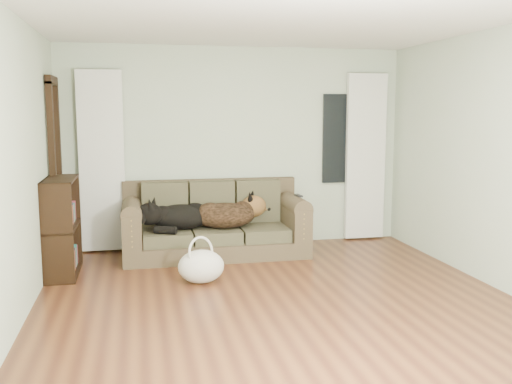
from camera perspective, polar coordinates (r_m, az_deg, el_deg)
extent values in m
plane|color=#442215|center=(5.37, 2.60, -11.23)|extent=(5.00, 5.00, 0.00)
plane|color=white|center=(5.13, 2.80, 17.33)|extent=(5.00, 5.00, 0.00)
cube|color=#ACBAA6|center=(7.53, -2.11, 4.49)|extent=(4.50, 0.04, 2.60)
cube|color=#ACBAA6|center=(5.02, -23.03, 2.00)|extent=(0.04, 5.00, 2.60)
cube|color=#ACBAA6|center=(6.06, 23.80, 2.91)|extent=(0.04, 5.00, 2.60)
cube|color=white|center=(7.36, -15.17, 2.95)|extent=(0.55, 0.08, 2.25)
cube|color=white|center=(7.97, 10.89, 3.47)|extent=(0.55, 0.08, 2.25)
cube|color=black|center=(7.87, 8.43, 5.29)|extent=(0.50, 0.03, 1.20)
cube|color=black|center=(7.05, -19.36, 1.74)|extent=(0.07, 0.60, 2.10)
cube|color=#2C2517|center=(7.07, -4.13, -2.72)|extent=(2.23, 0.96, 0.91)
ellipsoid|color=black|center=(6.99, -7.90, -2.65)|extent=(0.73, 0.51, 0.31)
ellipsoid|color=black|center=(7.06, -2.80, -2.39)|extent=(0.80, 0.58, 0.34)
cube|color=black|center=(7.12, 4.27, -0.35)|extent=(0.06, 0.17, 0.02)
ellipsoid|color=silver|center=(6.00, -5.51, -7.56)|extent=(0.56, 0.48, 0.35)
cube|color=black|center=(6.55, -18.82, -3.56)|extent=(0.34, 0.86, 1.06)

